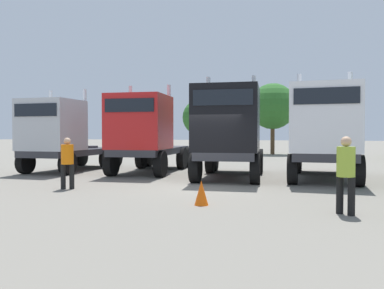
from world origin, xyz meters
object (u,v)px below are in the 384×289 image
at_px(semi_truck_red, 145,133).
at_px(visitor_in_hivis, 67,159).
at_px(traffic_cone_near, 201,193).
at_px(visitor_with_camera, 346,169).
at_px(semi_truck_silver, 60,135).
at_px(semi_truck_white, 324,132).
at_px(semi_truck_black, 228,131).

xyz_separation_m(semi_truck_red, visitor_in_hivis, (-0.21, -5.26, -0.87)).
height_order(visitor_in_hivis, traffic_cone_near, visitor_in_hivis).
height_order(visitor_in_hivis, visitor_with_camera, visitor_with_camera).
xyz_separation_m(semi_truck_red, visitor_with_camera, (8.25, -6.53, -0.83)).
relative_size(semi_truck_silver, visitor_with_camera, 3.42).
bearing_deg(traffic_cone_near, semi_truck_white, 65.37).
bearing_deg(semi_truck_black, semi_truck_white, 93.14).
bearing_deg(visitor_in_hivis, semi_truck_white, 99.40).
distance_m(semi_truck_silver, traffic_cone_near, 10.84).
xyz_separation_m(semi_truck_black, semi_truck_white, (3.58, 0.70, -0.05)).
relative_size(semi_truck_white, visitor_with_camera, 3.72).
relative_size(semi_truck_red, visitor_in_hivis, 3.84).
xyz_separation_m(semi_truck_red, traffic_cone_near, (4.84, -6.52, -1.54)).
bearing_deg(semi_truck_white, semi_truck_silver, -90.30).
distance_m(semi_truck_red, visitor_with_camera, 10.56).
bearing_deg(visitor_in_hivis, semi_truck_black, 111.87).
bearing_deg(traffic_cone_near, semi_truck_black, 97.17).
height_order(semi_truck_red, traffic_cone_near, semi_truck_red).
xyz_separation_m(semi_truck_black, visitor_in_hivis, (-4.35, -4.31, -0.95)).
xyz_separation_m(semi_truck_white, visitor_with_camera, (0.53, -6.29, -0.85)).
relative_size(semi_truck_black, visitor_with_camera, 3.52).
xyz_separation_m(semi_truck_red, semi_truck_white, (7.72, -0.25, 0.02)).
height_order(semi_truck_black, visitor_in_hivis, semi_truck_black).
xyz_separation_m(semi_truck_white, visitor_in_hivis, (-7.93, -5.01, -0.89)).
bearing_deg(semi_truck_silver, visitor_with_camera, 60.57).
relative_size(semi_truck_red, visitor_with_camera, 3.69).
height_order(visitor_with_camera, traffic_cone_near, visitor_with_camera).
bearing_deg(visitor_with_camera, traffic_cone_near, -57.93).
xyz_separation_m(visitor_in_hivis, visitor_with_camera, (8.46, -1.28, 0.04)).
distance_m(semi_truck_black, semi_truck_white, 3.65).
bearing_deg(semi_truck_black, semi_truck_silver, -100.10).
relative_size(visitor_in_hivis, traffic_cone_near, 2.67).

